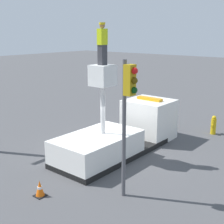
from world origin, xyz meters
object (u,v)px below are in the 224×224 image
traffic_light_pole (128,103)px  fire_hydrant (214,125)px  traffic_cone_rear (40,189)px  bucket_truck (123,134)px  worker (102,44)px

traffic_light_pole → fire_hydrant: bearing=2.6°
traffic_light_pole → traffic_cone_rear: 4.40m
bucket_truck → worker: (-1.47, 0.00, 4.34)m
fire_hydrant → traffic_cone_rear: fire_hydrant is taller
bucket_truck → fire_hydrant: bearing=-25.3°
bucket_truck → traffic_light_pole: size_ratio=1.51×
bucket_truck → traffic_light_pole: 5.20m
traffic_light_pole → traffic_cone_rear: bearing=128.9°
worker → fire_hydrant: worker is taller
traffic_light_pole → fire_hydrant: 9.20m
bucket_truck → traffic_cone_rear: size_ratio=12.26×
bucket_truck → traffic_light_pole: bearing=-140.6°
worker → traffic_cone_rear: bearing=-173.2°
bucket_truck → worker: 4.59m
fire_hydrant → traffic_light_pole: bearing=-177.4°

